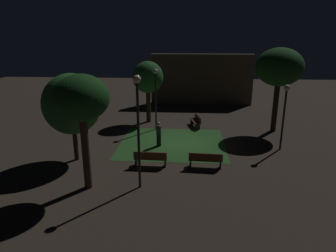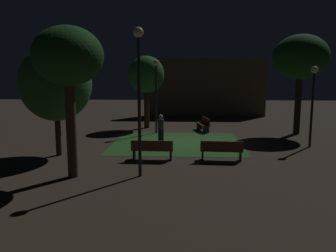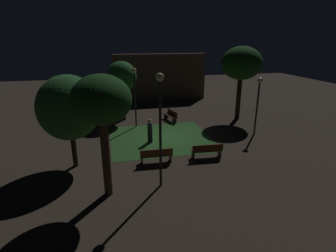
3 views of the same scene
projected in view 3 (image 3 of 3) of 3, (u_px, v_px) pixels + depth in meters
name	position (u px, v px, depth m)	size (l,w,h in m)	color
ground_plane	(167.00, 136.00, 18.68)	(60.00, 60.00, 0.00)	#3D3328
grass_lawn	(161.00, 138.00, 18.34)	(6.84, 6.26, 0.01)	#2D6028
bench_front_right	(156.00, 155.00, 14.57)	(1.81, 0.53, 0.88)	brown
bench_front_left	(207.00, 150.00, 15.19)	(1.82, 0.58, 0.88)	brown
bench_near_trees	(171.00, 115.00, 22.15)	(0.85, 1.86, 0.88)	#422314
tree_near_wall	(101.00, 102.00, 10.50)	(2.44, 2.44, 5.32)	#423021
tree_back_left	(122.00, 77.00, 21.41)	(2.43, 2.43, 4.89)	#38281C
tree_back_right	(69.00, 108.00, 13.38)	(3.16, 3.16, 4.94)	#38281C
tree_left_canopy	(241.00, 64.00, 21.35)	(3.29, 3.29, 6.04)	#2D2116
lamp_post_plaza_east	(258.00, 96.00, 18.29)	(0.36, 0.36, 4.06)	black
lamp_post_near_wall	(135.00, 88.00, 19.84)	(0.36, 0.36, 4.53)	black
lamp_post_plaza_west	(160.00, 114.00, 11.39)	(0.36, 0.36, 5.27)	black
pedestrian	(150.00, 130.00, 17.39)	(0.32, 0.32, 1.61)	black
building_wall_backdrop	(160.00, 77.00, 29.06)	(10.12, 0.80, 5.02)	brown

